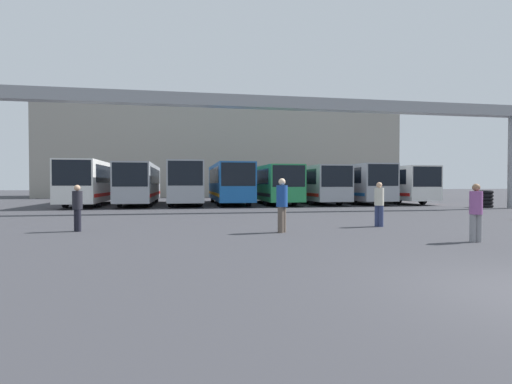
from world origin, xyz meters
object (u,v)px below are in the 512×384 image
Objects in this scene: bus_slot_0 at (93,181)px; pedestrian_near_right at (77,207)px; tire_stack at (485,199)px; pedestrian_near_center at (282,204)px; bus_slot_6 at (349,182)px; bus_slot_5 at (313,182)px; bus_slot_7 at (391,183)px; bus_slot_3 at (229,181)px; bus_slot_4 at (271,182)px; pedestrian_far_center at (476,211)px; pedestrian_mid_right at (379,203)px; bus_slot_2 at (185,181)px; bus_slot_1 at (140,182)px.

bus_slot_0 is 7.34× the size of pedestrian_near_right.
pedestrian_near_center is at bearing -147.33° from tire_stack.
pedestrian_near_right is (-17.99, -18.07, -0.97)m from bus_slot_6.
bus_slot_7 is (7.09, -0.23, -0.01)m from bus_slot_5.
bus_slot_3 is 18.90m from tire_stack.
bus_slot_3 is at bearing 121.29° from pedestrian_near_right.
bus_slot_6 is (7.09, 0.33, 0.07)m from bus_slot_4.
bus_slot_0 is at bearing 154.27° from pedestrian_near_right.
tire_stack is at bearing -16.89° from bus_slot_0.
bus_slot_0 is 6.44× the size of pedestrian_near_center.
bus_slot_0 is 18.29m from pedestrian_near_right.
bus_slot_7 is 23.92m from pedestrian_far_center.
bus_slot_5 is at bearing 96.09° from pedestrian_far_center.
tire_stack is (13.18, 10.00, -0.32)m from pedestrian_mid_right.
bus_slot_3 is 14.19m from bus_slot_7.
bus_slot_3 is 6.55× the size of pedestrian_mid_right.
bus_slot_2 is 10.64m from bus_slot_5.
bus_slot_1 is 7.14× the size of pedestrian_far_center.
bus_slot_3 is at bearing -1.70° from bus_slot_0.
pedestrian_near_right is 12.89m from pedestrian_far_center.
pedestrian_near_right is 0.88× the size of pedestrian_near_center.
pedestrian_near_center is (-4.98, 3.15, 0.10)m from pedestrian_far_center.
bus_slot_7 is 20.45m from pedestrian_mid_right.
pedestrian_far_center is (8.18, -22.11, -1.00)m from bus_slot_2.
pedestrian_far_center is at bearing -56.07° from bus_slot_0.
bus_slot_0 is 1.10× the size of bus_slot_5.
pedestrian_far_center is 5.89m from pedestrian_near_center.
bus_slot_5 is 20.41m from pedestrian_near_center.
bus_slot_1 is 21.29m from bus_slot_7.
bus_slot_3 is at bearing 154.60° from tire_stack.
bus_slot_2 is 0.99× the size of bus_slot_5.
bus_slot_3 is 1.04× the size of bus_slot_5.
bus_slot_1 is 1.11× the size of bus_slot_2.
bus_slot_3 reaches higher than pedestrian_near_right.
bus_slot_0 is 10.64m from bus_slot_3.
bus_slot_2 is at bearing 122.71° from pedestrian_far_center.
pedestrian_mid_right is (-10.33, -17.63, -0.83)m from bus_slot_7.
bus_slot_1 is 3.60m from bus_slot_2.
bus_slot_2 is (7.09, -0.59, 0.00)m from bus_slot_0.
bus_slot_0 is at bearing 178.30° from bus_slot_3.
pedestrian_near_center is at bearing -91.02° from bus_slot_3.
bus_slot_2 is 3.56m from bus_slot_3.
bus_slot_7 is 23.74m from pedestrian_near_center.
bus_slot_7 is at bearing -0.62° from bus_slot_2.
bus_slot_0 is 0.98× the size of bus_slot_6.
bus_slot_5 is at bearing -1.78° from bus_slot_0.
bus_slot_7 is 5.61× the size of pedestrian_near_center.
bus_slot_2 reaches higher than bus_slot_6.
bus_slot_3 is 0.98× the size of bus_slot_4.
tire_stack is (12.40, 14.30, -0.29)m from pedestrian_far_center.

